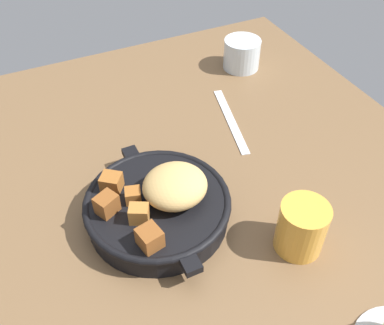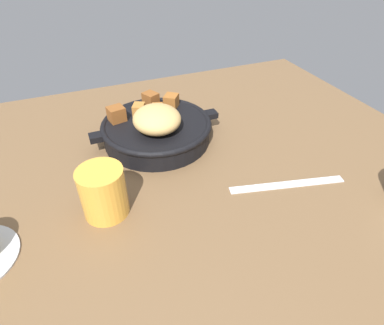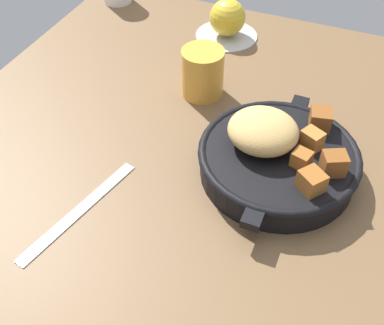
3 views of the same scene
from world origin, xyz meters
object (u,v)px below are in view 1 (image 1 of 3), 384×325
Objects in this scene: cast_iron_skillet at (159,204)px; juice_glass_amber at (301,228)px; water_glass_short at (242,54)px; butter_knife at (231,120)px.

cast_iron_skillet is 3.28× the size of juice_glass_amber.
water_glass_short is at bearing 134.78° from cast_iron_skillet.
cast_iron_skillet reaches higher than butter_knife.
cast_iron_skillet is 46.95cm from water_glass_short.
juice_glass_amber is (29.93, -5.42, 3.86)cm from butter_knife.
cast_iron_skillet reaches higher than water_glass_short.
juice_glass_amber is at bearing 50.93° from cast_iron_skillet.
cast_iron_skillet reaches higher than juice_glass_amber.
water_glass_short reaches higher than butter_knife.
water_glass_short is at bearing 159.78° from juice_glass_amber.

